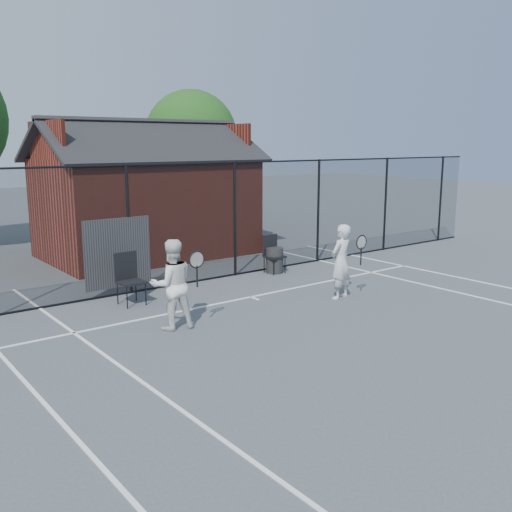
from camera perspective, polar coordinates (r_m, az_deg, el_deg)
ground at (r=10.92m, az=9.09°, el=-7.41°), size 80.00×80.00×0.00m
court_lines at (r=10.11m, az=14.60°, el=-9.14°), size 11.02×18.00×0.01m
fence at (r=14.21m, az=-6.41°, el=3.02°), size 22.04×3.00×3.00m
clubhouse at (r=18.06m, az=-10.86°, el=5.16°), size 6.50×4.36×4.19m
tree_right at (r=25.20m, az=-6.49°, el=11.76°), size 3.97×3.97×5.70m
player_front at (r=12.90m, az=8.49°, el=-0.56°), size 0.79×0.62×1.70m
player_back at (r=10.81m, az=-8.40°, el=-2.82°), size 0.99×0.81×1.72m
chair_left at (r=12.62m, az=-12.40°, el=-2.34°), size 0.55×0.57×1.11m
chair_right at (r=15.35m, az=1.87°, el=0.12°), size 0.48×0.50×1.00m
waste_bin at (r=15.41m, az=1.87°, el=-0.43°), size 0.50×0.50×0.69m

